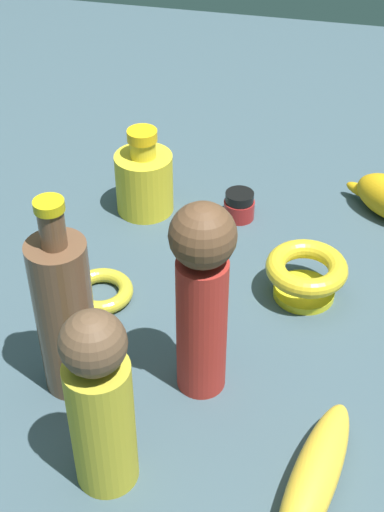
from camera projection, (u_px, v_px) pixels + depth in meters
name	position (u px, v px, depth m)	size (l,w,h in m)	color
ground	(192.00, 306.00, 0.92)	(2.00, 2.00, 0.00)	#384C56
bangle	(101.00, 291.00, 0.93)	(0.08, 0.08, 0.02)	gold
nail_polish_jar	(239.00, 205.00, 1.06)	(0.04, 0.04, 0.04)	maroon
person_figure_adult	(202.00, 295.00, 0.74)	(0.08, 0.08, 0.24)	#AB2922
banana	(314.00, 478.00, 0.70)	(0.19, 0.04, 0.04)	gold
bowl	(306.00, 273.00, 0.91)	(0.10, 0.10, 0.06)	gold
bottle_tall	(65.00, 314.00, 0.76)	(0.06, 0.06, 0.24)	brown
bottle_short	(144.00, 180.00, 1.05)	(0.08, 0.08, 0.13)	gold
person_figure_child	(100.00, 404.00, 0.66)	(0.07, 0.07, 0.21)	gold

